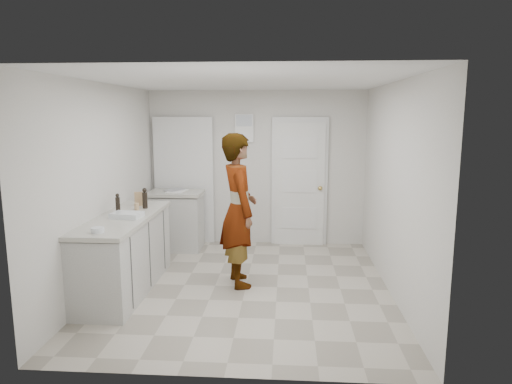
# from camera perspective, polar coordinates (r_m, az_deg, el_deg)

# --- Properties ---
(ground) EXTENTS (4.00, 4.00, 0.00)m
(ground) POSITION_cam_1_polar(r_m,az_deg,el_deg) (5.81, -1.26, -11.72)
(ground) COLOR gray
(ground) RESTS_ON ground
(room_shell) EXTENTS (4.00, 4.00, 4.00)m
(room_shell) POSITION_cam_1_polar(r_m,az_deg,el_deg) (7.45, -1.27, 1.23)
(room_shell) COLOR beige
(room_shell) RESTS_ON ground
(main_counter) EXTENTS (0.64, 1.96, 0.93)m
(main_counter) POSITION_cam_1_polar(r_m,az_deg,el_deg) (5.80, -16.03, -7.71)
(main_counter) COLOR silver
(main_counter) RESTS_ON ground
(side_counter) EXTENTS (0.84, 0.61, 0.93)m
(side_counter) POSITION_cam_1_polar(r_m,az_deg,el_deg) (7.35, -9.94, -3.76)
(side_counter) COLOR silver
(side_counter) RESTS_ON ground
(person) EXTENTS (0.66, 0.80, 1.90)m
(person) POSITION_cam_1_polar(r_m,az_deg,el_deg) (5.65, -2.18, -2.28)
(person) COLOR silver
(person) RESTS_ON ground
(cake_mix_box) EXTENTS (0.12, 0.08, 0.18)m
(cake_mix_box) POSITION_cam_1_polar(r_m,az_deg,el_deg) (6.24, -14.43, -0.83)
(cake_mix_box) COLOR #A67853
(cake_mix_box) RESTS_ON main_counter
(spice_jar) EXTENTS (0.06, 0.06, 0.09)m
(spice_jar) POSITION_cam_1_polar(r_m,az_deg,el_deg) (5.96, -14.70, -1.78)
(spice_jar) COLOR tan
(spice_jar) RESTS_ON main_counter
(oil_cruet_a) EXTENTS (0.07, 0.07, 0.27)m
(oil_cruet_a) POSITION_cam_1_polar(r_m,az_deg,el_deg) (6.04, -13.72, -0.81)
(oil_cruet_a) COLOR black
(oil_cruet_a) RESTS_ON main_counter
(oil_cruet_b) EXTENTS (0.05, 0.05, 0.25)m
(oil_cruet_b) POSITION_cam_1_polar(r_m,az_deg,el_deg) (5.83, -16.90, -1.42)
(oil_cruet_b) COLOR black
(oil_cruet_b) RESTS_ON main_counter
(baking_dish) EXTENTS (0.37, 0.28, 0.06)m
(baking_dish) POSITION_cam_1_polar(r_m,az_deg,el_deg) (5.57, -15.83, -2.81)
(baking_dish) COLOR silver
(baking_dish) RESTS_ON main_counter
(egg_bowl) EXTENTS (0.13, 0.13, 0.05)m
(egg_bowl) POSITION_cam_1_polar(r_m,az_deg,el_deg) (4.97, -19.20, -4.51)
(egg_bowl) COLOR silver
(egg_bowl) RESTS_ON main_counter
(papers) EXTENTS (0.31, 0.37, 0.01)m
(papers) POSITION_cam_1_polar(r_m,az_deg,el_deg) (7.27, -9.84, 0.12)
(papers) COLOR white
(papers) RESTS_ON side_counter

